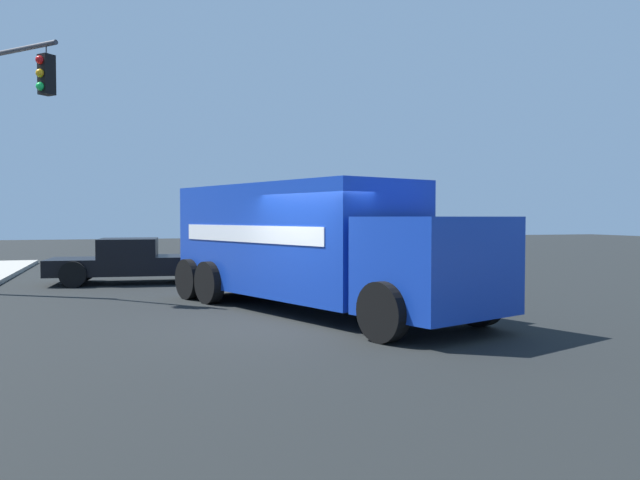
# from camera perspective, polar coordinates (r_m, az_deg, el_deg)

# --- Properties ---
(ground_plane) EXTENTS (100.00, 100.00, 0.00)m
(ground_plane) POSITION_cam_1_polar(r_m,az_deg,el_deg) (12.21, -2.15, -7.55)
(ground_plane) COLOR black
(delivery_truck) EXTENTS (8.80, 5.37, 2.77)m
(delivery_truck) POSITION_cam_1_polar(r_m,az_deg,el_deg) (13.79, -0.80, -0.34)
(delivery_truck) COLOR #1438AD
(delivery_truck) RESTS_ON ground
(pickup_black) EXTENTS (2.65, 5.37, 1.38)m
(pickup_black) POSITION_cam_1_polar(r_m,az_deg,el_deg) (20.42, -16.29, -1.69)
(pickup_black) COLOR black
(pickup_black) RESTS_ON ground
(sedan_tan) EXTENTS (2.22, 4.39, 1.31)m
(sedan_tan) POSITION_cam_1_polar(r_m,az_deg,el_deg) (23.50, -0.24, -1.36)
(sedan_tan) COLOR tan
(sedan_tan) RESTS_ON ground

